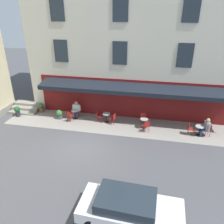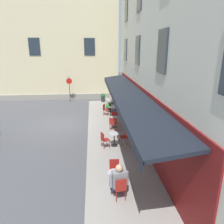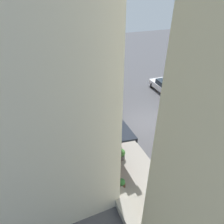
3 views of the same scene
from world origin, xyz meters
name	(u,v)px [view 1 (image 1 of 3)]	position (x,y,z in m)	size (l,w,h in m)	color
ground_plane	(81,146)	(0.00, 0.00, 0.00)	(70.00, 70.00, 0.00)	#4C4C51
sidewalk_cafe_terrace	(136,126)	(-3.25, -3.40, 0.00)	(20.50, 3.20, 0.01)	gray
cafe_building_facade	(156,18)	(-4.00, -9.49, 7.49)	(20.00, 10.70, 15.00)	beige
back_alley_steps	(27,107)	(6.60, -4.59, 0.24)	(2.40, 1.75, 0.60)	gray
cafe_table_near_entrance	(144,122)	(-3.86, -3.33, 0.49)	(0.60, 0.60, 0.75)	black
cafe_chair_red_kerbside	(147,125)	(-4.08, -2.74, 0.55)	(0.52, 0.52, 0.91)	maroon
cafe_chair_red_facing_street	(143,118)	(-3.74, -3.95, 0.55)	(0.47, 0.47, 0.91)	maroon
cafe_table_mid_terrace	(75,113)	(1.75, -3.75, 0.49)	(0.60, 0.60, 0.75)	black
cafe_chair_red_by_window	(69,115)	(2.00, -3.17, 0.55)	(0.52, 0.52, 0.91)	maroon
cafe_chair_red_corner_right	(77,109)	(1.79, -4.38, 0.55)	(0.42, 0.42, 0.91)	maroon
cafe_table_streetside	(107,117)	(-0.90, -3.66, 0.49)	(0.60, 0.60, 0.75)	black
cafe_chair_red_corner_left	(113,118)	(-1.50, -3.46, 0.55)	(0.51, 0.51, 0.91)	maroon
cafe_chair_red_under_awning	(99,115)	(-0.27, -3.69, 0.55)	(0.42, 0.42, 0.91)	maroon
cafe_table_far_end	(199,130)	(-7.76, -2.96, 0.49)	(0.60, 0.60, 0.75)	black
cafe_chair_red_near_door	(209,129)	(-8.38, -3.07, 0.55)	(0.46, 0.46, 0.91)	maroon
cafe_chair_red_back_row	(190,128)	(-7.13, -2.99, 0.55)	(0.42, 0.42, 0.91)	maroon
seated_patron_in_white	(76,109)	(1.78, -4.17, 0.71)	(0.69, 0.58, 1.33)	navy
seated_companion_in_grey	(206,127)	(-8.17, -3.03, 0.72)	(0.64, 0.71, 1.37)	navy
potted_plant_by_steps	(17,111)	(6.63, -3.24, 0.49)	(0.49, 0.49, 0.88)	#2D2D33
potted_plant_entrance_right	(59,114)	(3.02, -3.53, 0.39)	(0.51, 0.51, 0.76)	#4C4C51
potted_plant_under_sign	(41,108)	(5.14, -4.49, 0.36)	(0.45, 0.45, 0.77)	brown
parked_car_white	(129,208)	(-3.81, 4.91, 0.71)	(4.36, 1.95, 1.33)	silver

